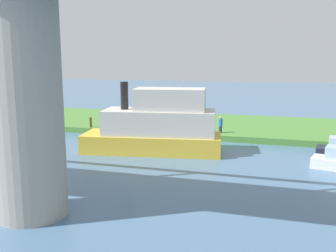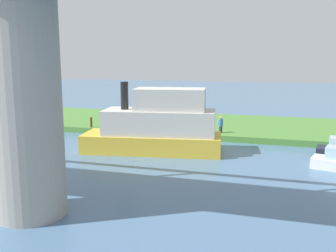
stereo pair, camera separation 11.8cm
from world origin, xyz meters
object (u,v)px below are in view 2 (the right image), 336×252
bridge_pylon (25,108)px  riverboat_paddlewheel (157,126)px  mooring_post (91,122)px  person_on_bank (221,124)px

bridge_pylon → riverboat_paddlewheel: (-1.65, -12.08, -2.75)m
riverboat_paddlewheel → mooring_post: bearing=-32.7°
bridge_pylon → mooring_post: bridge_pylon is taller
mooring_post → riverboat_paddlewheel: (-7.91, 5.08, 0.90)m
person_on_bank → riverboat_paddlewheel: bearing=57.8°
bridge_pylon → riverboat_paddlewheel: 12.50m
bridge_pylon → riverboat_paddlewheel: bearing=-97.8°
mooring_post → bridge_pylon: bearing=110.0°
bridge_pylon → riverboat_paddlewheel: bridge_pylon is taller
bridge_pylon → person_on_bank: 19.01m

